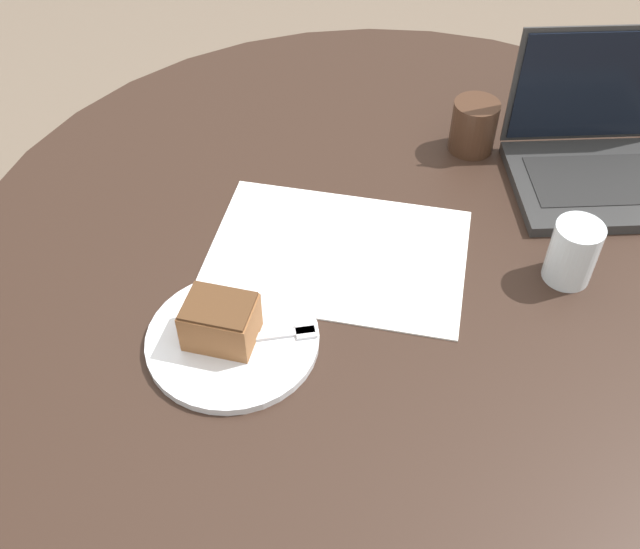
% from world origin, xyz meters
% --- Properties ---
extents(ground_plane, '(12.00, 12.00, 0.00)m').
position_xyz_m(ground_plane, '(0.00, 0.00, 0.00)').
color(ground_plane, '#6B5B4C').
extents(dining_table, '(1.35, 1.35, 0.74)m').
position_xyz_m(dining_table, '(0.00, 0.00, 0.63)').
color(dining_table, black).
rests_on(dining_table, ground_plane).
extents(paper_document, '(0.39, 0.28, 0.00)m').
position_xyz_m(paper_document, '(0.09, 0.02, 0.74)').
color(paper_document, white).
rests_on(paper_document, dining_table).
extents(plate, '(0.23, 0.23, 0.01)m').
position_xyz_m(plate, '(0.20, 0.22, 0.75)').
color(plate, silver).
rests_on(plate, dining_table).
extents(cake_slice, '(0.10, 0.08, 0.07)m').
position_xyz_m(cake_slice, '(0.21, 0.22, 0.79)').
color(cake_slice, brown).
rests_on(cake_slice, plate).
extents(fork, '(0.17, 0.08, 0.00)m').
position_xyz_m(fork, '(0.16, 0.21, 0.76)').
color(fork, silver).
rests_on(fork, plate).
extents(coffee_glass, '(0.08, 0.08, 0.09)m').
position_xyz_m(coffee_glass, '(-0.10, -0.28, 0.79)').
color(coffee_glass, '#3D2619').
rests_on(coffee_glass, dining_table).
extents(water_glass, '(0.07, 0.07, 0.10)m').
position_xyz_m(water_glass, '(-0.25, 0.01, 0.79)').
color(water_glass, silver).
rests_on(water_glass, dining_table).
extents(laptop, '(0.34, 0.29, 0.23)m').
position_xyz_m(laptop, '(-0.31, -0.23, 0.78)').
color(laptop, '#2D2D2D').
rests_on(laptop, dining_table).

